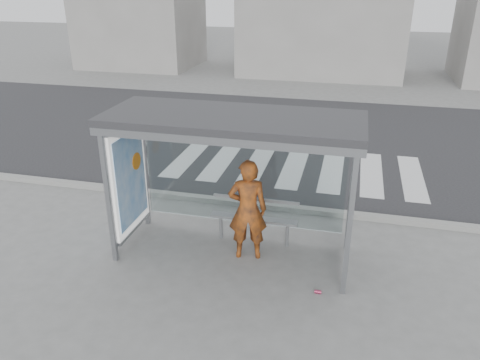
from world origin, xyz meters
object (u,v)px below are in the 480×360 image
bus_shelter (213,149)px  bench (254,218)px  person (248,210)px  soda_can (318,292)px

bus_shelter → bench: 1.67m
bench → bus_shelter: bearing=-144.6°
bus_shelter → person: size_ratio=2.27×
bench → soda_can: (1.35, -1.33, -0.48)m
bus_shelter → person: bearing=-6.2°
person → bench: (0.00, 0.52, -0.43)m
person → bench: person is taller
person → bench: 0.68m
bus_shelter → person: (0.64, -0.07, -1.05)m
bench → person: bearing=-90.4°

